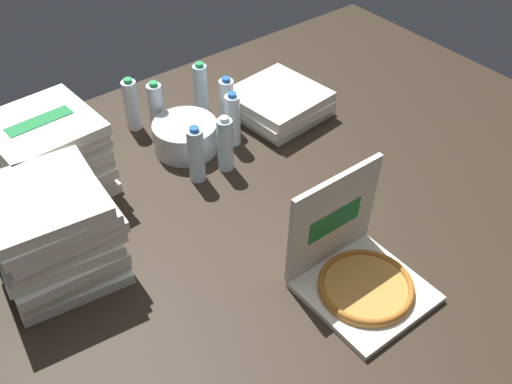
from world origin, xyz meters
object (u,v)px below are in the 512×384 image
object	(u,v)px
pizza_stack_right_near	(53,232)
open_pizza_box	(357,270)
water_bottle_3	(156,108)
water_bottle_6	(132,105)
water_bottle_4	(225,144)
water_bottle_5	(227,104)
water_bottle_0	(201,89)
pizza_stack_center_far	(47,157)
water_bottle_2	(195,155)
ice_bucket	(186,136)
pizza_stack_right_mid	(278,103)
water_bottle_1	(233,120)

from	to	relation	value
pizza_stack_right_near	open_pizza_box	bearing A→B (deg)	-42.51
water_bottle_3	water_bottle_6	world-z (taller)	same
open_pizza_box	water_bottle_4	world-z (taller)	open_pizza_box
water_bottle_5	water_bottle_6	size ratio (longest dim) A/B	1.00
water_bottle_0	water_bottle_3	distance (m)	0.23
pizza_stack_center_far	water_bottle_2	distance (m)	0.53
ice_bucket	water_bottle_3	xyz separation A→B (m)	(-0.03, 0.17, 0.05)
open_pizza_box	water_bottle_4	xyz separation A→B (m)	(0.02, 0.74, 0.04)
pizza_stack_right_near	water_bottle_4	distance (m)	0.73
pizza_stack_right_mid	pizza_stack_right_near	xyz separation A→B (m)	(-1.12, -0.25, 0.10)
ice_bucket	water_bottle_6	distance (m)	0.28
open_pizza_box	pizza_stack_right_mid	bearing A→B (deg)	64.92
water_bottle_1	water_bottle_3	bearing A→B (deg)	127.98
water_bottle_3	pizza_stack_center_far	bearing A→B (deg)	-169.33
pizza_stack_right_mid	water_bottle_3	xyz separation A→B (m)	(-0.48, 0.21, 0.05)
water_bottle_4	pizza_stack_right_near	bearing A→B (deg)	-172.70
pizza_stack_right_mid	water_bottle_2	world-z (taller)	water_bottle_2
water_bottle_2	water_bottle_5	distance (m)	0.37
pizza_stack_center_far	water_bottle_6	distance (m)	0.48
water_bottle_2	open_pizza_box	bearing A→B (deg)	-82.06
pizza_stack_right_mid	water_bottle_0	size ratio (longest dim) A/B	1.68
open_pizza_box	water_bottle_5	bearing A→B (deg)	78.67
water_bottle_1	water_bottle_4	bearing A→B (deg)	-136.03
pizza_stack_right_near	water_bottle_3	xyz separation A→B (m)	(0.64, 0.47, -0.05)
pizza_stack_center_far	water_bottle_6	bearing A→B (deg)	22.53
pizza_stack_right_mid	water_bottle_0	world-z (taller)	water_bottle_0
open_pizza_box	water_bottle_1	world-z (taller)	open_pizza_box
water_bottle_4	water_bottle_5	world-z (taller)	same
water_bottle_1	water_bottle_2	size ratio (longest dim) A/B	1.00
pizza_stack_right_mid	water_bottle_3	world-z (taller)	water_bottle_3
pizza_stack_center_far	water_bottle_4	xyz separation A→B (m)	(0.59, -0.28, -0.05)
water_bottle_6	ice_bucket	bearing A→B (deg)	-70.05
pizza_stack_right_near	water_bottle_1	xyz separation A→B (m)	(0.85, 0.21, -0.05)
water_bottle_4	water_bottle_6	xyz separation A→B (m)	(-0.15, 0.46, 0.00)
water_bottle_6	pizza_stack_center_far	bearing A→B (deg)	-157.47
pizza_stack_center_far	water_bottle_0	bearing A→B (deg)	8.60
pizza_stack_right_mid	open_pizza_box	bearing A→B (deg)	-115.08
water_bottle_1	pizza_stack_center_far	bearing A→B (deg)	166.92
water_bottle_4	water_bottle_6	distance (m)	0.49
water_bottle_4	pizza_stack_center_far	bearing A→B (deg)	154.42
water_bottle_5	water_bottle_0	bearing A→B (deg)	96.51
pizza_stack_right_near	ice_bucket	size ratio (longest dim) A/B	1.59
open_pizza_box	water_bottle_6	bearing A→B (deg)	95.99
pizza_stack_right_mid	water_bottle_6	world-z (taller)	water_bottle_6
water_bottle_5	water_bottle_4	bearing A→B (deg)	-126.90
water_bottle_3	water_bottle_6	bearing A→B (deg)	128.05
water_bottle_0	water_bottle_6	xyz separation A→B (m)	(-0.30, 0.07, 0.00)
ice_bucket	water_bottle_1	distance (m)	0.20
pizza_stack_center_far	ice_bucket	distance (m)	0.55
water_bottle_3	water_bottle_0	bearing A→B (deg)	4.02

